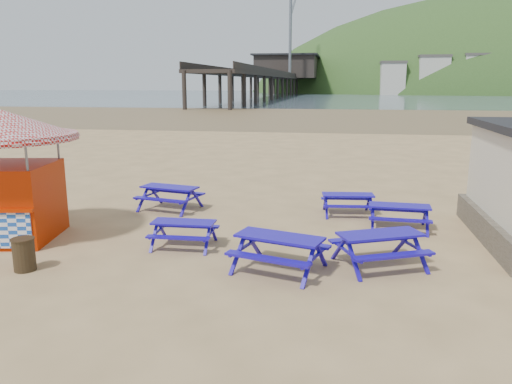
% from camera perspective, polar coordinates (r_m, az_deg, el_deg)
% --- Properties ---
extents(ground, '(400.00, 400.00, 0.00)m').
position_cam_1_polar(ground, '(13.74, -3.50, -5.31)').
color(ground, tan).
rests_on(ground, ground).
extents(wet_sand, '(400.00, 400.00, 0.00)m').
position_cam_1_polar(wet_sand, '(67.94, 7.12, 8.74)').
color(wet_sand, brown).
rests_on(wet_sand, ground).
extents(sea, '(400.00, 400.00, 0.00)m').
position_cam_1_polar(sea, '(182.82, 8.81, 10.90)').
color(sea, '#42525E').
rests_on(sea, ground).
extents(picnic_table_blue_a, '(2.17, 1.89, 0.79)m').
position_cam_1_polar(picnic_table_blue_a, '(16.96, -9.80, -0.67)').
color(picnic_table_blue_a, '#1F0F9D').
rests_on(picnic_table_blue_a, ground).
extents(picnic_table_blue_b, '(1.79, 1.47, 0.72)m').
position_cam_1_polar(picnic_table_blue_b, '(15.06, 16.03, -2.77)').
color(picnic_table_blue_b, '#1F0F9D').
rests_on(picnic_table_blue_b, ground).
extents(picnic_table_blue_c, '(1.76, 1.48, 0.68)m').
position_cam_1_polar(picnic_table_blue_c, '(16.33, 10.43, -1.39)').
color(picnic_table_blue_c, '#1F0F9D').
rests_on(picnic_table_blue_c, ground).
extents(picnic_table_blue_d, '(1.64, 1.34, 0.68)m').
position_cam_1_polar(picnic_table_blue_d, '(13.10, -8.23, -4.75)').
color(picnic_table_blue_d, '#1F0F9D').
rests_on(picnic_table_blue_d, ground).
extents(picnic_table_blue_e, '(2.32, 2.07, 0.82)m').
position_cam_1_polar(picnic_table_blue_e, '(11.34, 2.68, -7.00)').
color(picnic_table_blue_e, '#1F0F9D').
rests_on(picnic_table_blue_e, ground).
extents(picnic_table_blue_f, '(2.38, 2.19, 0.80)m').
position_cam_1_polar(picnic_table_blue_f, '(11.92, 13.92, -6.42)').
color(picnic_table_blue_f, '#1F0F9D').
rests_on(picnic_table_blue_f, ground).
extents(picnic_table_yellow, '(2.12, 1.77, 0.84)m').
position_cam_1_polar(picnic_table_yellow, '(15.16, -26.77, -3.31)').
color(picnic_table_yellow, gold).
rests_on(picnic_table_yellow, ground).
extents(ice_cream_kiosk, '(4.54, 4.54, 3.50)m').
position_cam_1_polar(ice_cream_kiosk, '(14.81, -26.76, 3.41)').
color(ice_cream_kiosk, '#AF2000').
rests_on(ice_cream_kiosk, ground).
extents(litter_bin, '(0.52, 0.52, 0.76)m').
position_cam_1_polar(litter_bin, '(12.50, -25.00, -6.45)').
color(litter_bin, '#322816').
rests_on(litter_bin, ground).
extents(pier, '(24.00, 220.00, 39.29)m').
position_cam_1_polar(pier, '(192.14, 3.40, 12.72)').
color(pier, black).
rests_on(pier, ground).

